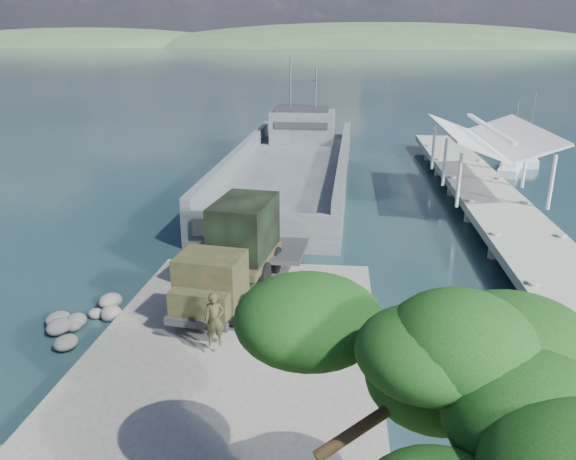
{
  "coord_description": "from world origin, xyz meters",
  "views": [
    {
      "loc": [
        3.5,
        -17.53,
        10.79
      ],
      "look_at": [
        1.26,
        6.0,
        2.56
      ],
      "focal_mm": 35.0,
      "sensor_mm": 36.0,
      "label": 1
    }
  ],
  "objects_px": {
    "soldier": "(215,330)",
    "overhang_tree": "(501,418)",
    "landing_craft": "(291,175)",
    "military_truck": "(234,251)",
    "sailboat_far": "(527,159)",
    "sailboat_near": "(510,169)",
    "pier": "(487,185)"
  },
  "relations": [
    {
      "from": "military_truck",
      "to": "pier",
      "type": "bearing_deg",
      "value": 55.53
    },
    {
      "from": "pier",
      "to": "sailboat_near",
      "type": "bearing_deg",
      "value": 67.38
    },
    {
      "from": "military_truck",
      "to": "overhang_tree",
      "type": "relative_size",
      "value": 1.05
    },
    {
      "from": "soldier",
      "to": "overhang_tree",
      "type": "bearing_deg",
      "value": -68.25
    },
    {
      "from": "landing_craft",
      "to": "military_truck",
      "type": "distance_m",
      "value": 19.83
    },
    {
      "from": "pier",
      "to": "military_truck",
      "type": "height_order",
      "value": "pier"
    },
    {
      "from": "military_truck",
      "to": "soldier",
      "type": "xyz_separation_m",
      "value": [
        0.24,
        -4.99,
        -0.87
      ]
    },
    {
      "from": "soldier",
      "to": "landing_craft",
      "type": "bearing_deg",
      "value": 76.63
    },
    {
      "from": "sailboat_far",
      "to": "pier",
      "type": "bearing_deg",
      "value": -104.4
    },
    {
      "from": "sailboat_near",
      "to": "soldier",
      "type": "bearing_deg",
      "value": -99.49
    },
    {
      "from": "sailboat_near",
      "to": "sailboat_far",
      "type": "xyz_separation_m",
      "value": [
        2.54,
        3.95,
        0.01
      ]
    },
    {
      "from": "landing_craft",
      "to": "overhang_tree",
      "type": "distance_m",
      "value": 35.02
    },
    {
      "from": "military_truck",
      "to": "overhang_tree",
      "type": "height_order",
      "value": "overhang_tree"
    },
    {
      "from": "sailboat_near",
      "to": "sailboat_far",
      "type": "distance_m",
      "value": 4.7
    },
    {
      "from": "sailboat_near",
      "to": "sailboat_far",
      "type": "height_order",
      "value": "sailboat_far"
    },
    {
      "from": "landing_craft",
      "to": "sailboat_near",
      "type": "distance_m",
      "value": 18.68
    },
    {
      "from": "pier",
      "to": "overhang_tree",
      "type": "xyz_separation_m",
      "value": [
        -7.09,
        -29.32,
        3.99
      ]
    },
    {
      "from": "pier",
      "to": "sailboat_near",
      "type": "distance_m",
      "value": 11.72
    },
    {
      "from": "landing_craft",
      "to": "sailboat_far",
      "type": "bearing_deg",
      "value": 27.44
    },
    {
      "from": "landing_craft",
      "to": "soldier",
      "type": "height_order",
      "value": "landing_craft"
    },
    {
      "from": "soldier",
      "to": "sailboat_near",
      "type": "height_order",
      "value": "sailboat_near"
    },
    {
      "from": "overhang_tree",
      "to": "sailboat_far",
      "type": "bearing_deg",
      "value": 72.24
    },
    {
      "from": "soldier",
      "to": "overhang_tree",
      "type": "relative_size",
      "value": 0.24
    },
    {
      "from": "pier",
      "to": "sailboat_far",
      "type": "bearing_deg",
      "value": 64.5
    },
    {
      "from": "sailboat_near",
      "to": "overhang_tree",
      "type": "relative_size",
      "value": 0.79
    },
    {
      "from": "overhang_tree",
      "to": "sailboat_near",
      "type": "bearing_deg",
      "value": 73.9
    },
    {
      "from": "sailboat_far",
      "to": "soldier",
      "type": "bearing_deg",
      "value": -109.56
    },
    {
      "from": "landing_craft",
      "to": "soldier",
      "type": "bearing_deg",
      "value": -89.28
    },
    {
      "from": "soldier",
      "to": "pier",
      "type": "bearing_deg",
      "value": 43.17
    },
    {
      "from": "sailboat_far",
      "to": "overhang_tree",
      "type": "distance_m",
      "value": 46.53
    },
    {
      "from": "landing_craft",
      "to": "overhang_tree",
      "type": "bearing_deg",
      "value": -78.4
    },
    {
      "from": "military_truck",
      "to": "sailboat_far",
      "type": "height_order",
      "value": "sailboat_far"
    }
  ]
}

